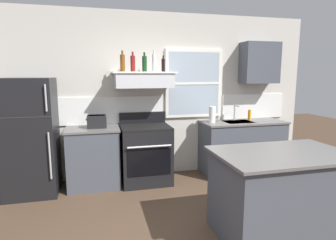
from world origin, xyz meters
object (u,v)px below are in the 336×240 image
(refrigerator, at_px, (30,137))
(bottle_dark_green_wine, at_px, (144,64))
(dish_soap_bottle, at_px, (249,115))
(kitchen_island, at_px, (281,194))
(bottle_balsamic_dark, at_px, (163,65))
(bottle_clear_tall, at_px, (154,63))
(paper_towel_roll, at_px, (212,115))
(bottle_amber_wine, at_px, (123,63))
(bottle_red_label_wine, at_px, (133,63))
(toaster, at_px, (97,121))
(stove_range, at_px, (146,153))

(refrigerator, xyz_separation_m, bottle_dark_green_wine, (1.66, 0.06, 1.04))
(dish_soap_bottle, distance_m, kitchen_island, 2.17)
(refrigerator, bearing_deg, bottle_balsamic_dark, 4.77)
(refrigerator, relative_size, kitchen_island, 1.18)
(bottle_dark_green_wine, bearing_deg, bottle_clear_tall, 23.90)
(paper_towel_roll, bearing_deg, bottle_clear_tall, 175.65)
(bottle_dark_green_wine, distance_m, dish_soap_bottle, 2.07)
(paper_towel_roll, bearing_deg, bottle_dark_green_wine, 179.95)
(bottle_dark_green_wine, distance_m, paper_towel_roll, 1.39)
(bottle_balsamic_dark, bearing_deg, bottle_amber_wine, -172.39)
(bottle_red_label_wine, distance_m, bottle_clear_tall, 0.33)
(toaster, height_order, paper_towel_roll, paper_towel_roll)
(bottle_red_label_wine, xyz_separation_m, paper_towel_roll, (1.29, -0.09, -0.83))
(refrigerator, xyz_separation_m, toaster, (0.92, 0.05, 0.18))
(toaster, bearing_deg, refrigerator, -176.76)
(bottle_clear_tall, xyz_separation_m, kitchen_island, (0.97, -1.94, -1.43))
(bottle_dark_green_wine, xyz_separation_m, paper_towel_roll, (1.12, -0.00, -0.82))
(bottle_dark_green_wine, bearing_deg, bottle_balsamic_dark, 18.09)
(stove_range, height_order, dish_soap_bottle, same)
(bottle_dark_green_wine, relative_size, kitchen_island, 0.21)
(bottle_clear_tall, distance_m, bottle_balsamic_dark, 0.16)
(stove_range, bearing_deg, refrigerator, -179.20)
(bottle_amber_wine, bearing_deg, bottle_red_label_wine, 23.91)
(paper_towel_roll, bearing_deg, toaster, -179.75)
(refrigerator, height_order, toaster, refrigerator)
(dish_soap_bottle, bearing_deg, bottle_red_label_wine, -179.72)
(bottle_dark_green_wine, xyz_separation_m, bottle_balsamic_dark, (0.32, 0.10, -0.01))
(bottle_amber_wine, height_order, bottle_balsamic_dark, bottle_amber_wine)
(refrigerator, distance_m, bottle_amber_wine, 1.69)
(bottle_red_label_wine, height_order, paper_towel_roll, bottle_red_label_wine)
(bottle_clear_tall, xyz_separation_m, paper_towel_roll, (0.96, -0.07, -0.84))
(refrigerator, xyz_separation_m, kitchen_island, (2.78, -1.81, -0.37))
(bottle_red_label_wine, xyz_separation_m, bottle_balsamic_dark, (0.48, 0.01, -0.02))
(dish_soap_bottle, bearing_deg, refrigerator, -177.40)
(refrigerator, height_order, stove_range, refrigerator)
(bottle_dark_green_wine, xyz_separation_m, kitchen_island, (1.13, -1.87, -1.41))
(stove_range, xyz_separation_m, bottle_clear_tall, (0.17, 0.11, 1.42))
(refrigerator, distance_m, bottle_red_label_wine, 1.82)
(refrigerator, relative_size, bottle_balsamic_dark, 6.53)
(bottle_amber_wine, distance_m, dish_soap_bottle, 2.37)
(bottle_amber_wine, bearing_deg, paper_towel_roll, -0.71)
(stove_range, distance_m, bottle_red_label_wine, 1.42)
(bottle_red_label_wine, distance_m, bottle_dark_green_wine, 0.19)
(bottle_red_label_wine, height_order, bottle_balsamic_dark, bottle_red_label_wine)
(bottle_balsamic_dark, bearing_deg, paper_towel_roll, -7.35)
(refrigerator, distance_m, toaster, 0.94)
(refrigerator, height_order, kitchen_island, refrigerator)
(bottle_amber_wine, distance_m, bottle_balsamic_dark, 0.65)
(bottle_amber_wine, relative_size, bottle_dark_green_wine, 1.07)
(refrigerator, bearing_deg, paper_towel_roll, 1.24)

